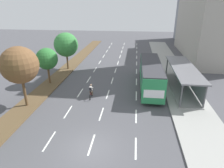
# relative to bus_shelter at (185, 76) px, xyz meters

# --- Properties ---
(ground_plane) EXTENTS (140.00, 140.00, 0.00)m
(ground_plane) POSITION_rel_bus_shelter_xyz_m (-9.53, -12.42, -1.87)
(ground_plane) COLOR #4C4C51
(median_strip) EXTENTS (2.60, 52.00, 0.12)m
(median_strip) POSITION_rel_bus_shelter_xyz_m (-17.83, 7.58, -1.81)
(median_strip) COLOR brown
(median_strip) RESTS_ON ground
(sidewalk_right) EXTENTS (4.50, 52.00, 0.15)m
(sidewalk_right) POSITION_rel_bus_shelter_xyz_m (-0.28, 7.58, -1.79)
(sidewalk_right) COLOR #9E9E99
(sidewalk_right) RESTS_ON ground
(lane_divider_left) EXTENTS (0.14, 49.23, 0.01)m
(lane_divider_left) POSITION_rel_bus_shelter_xyz_m (-13.03, 6.70, -1.86)
(lane_divider_left) COLOR white
(lane_divider_left) RESTS_ON ground
(lane_divider_center) EXTENTS (0.14, 49.23, 0.01)m
(lane_divider_center) POSITION_rel_bus_shelter_xyz_m (-9.53, 6.70, -1.86)
(lane_divider_center) COLOR white
(lane_divider_center) RESTS_ON ground
(lane_divider_right) EXTENTS (0.14, 49.23, 0.01)m
(lane_divider_right) POSITION_rel_bus_shelter_xyz_m (-6.03, 6.70, -1.86)
(lane_divider_right) COLOR white
(lane_divider_right) RESTS_ON ground
(bus_shelter) EXTENTS (2.90, 11.47, 2.86)m
(bus_shelter) POSITION_rel_bus_shelter_xyz_m (0.00, 0.00, 0.00)
(bus_shelter) COLOR gray
(bus_shelter) RESTS_ON sidewalk_right
(bus) EXTENTS (2.54, 11.29, 3.37)m
(bus) POSITION_rel_bus_shelter_xyz_m (-4.28, 0.16, 0.20)
(bus) COLOR #28844C
(bus) RESTS_ON ground
(cyclist) EXTENTS (0.46, 1.82, 1.71)m
(cyclist) POSITION_rel_bus_shelter_xyz_m (-11.35, -3.82, -1.08)
(cyclist) COLOR black
(cyclist) RESTS_ON ground
(median_tree_second) EXTENTS (3.78, 3.78, 6.42)m
(median_tree_second) POSITION_rel_bus_shelter_xyz_m (-17.86, -6.65, 2.78)
(median_tree_second) COLOR brown
(median_tree_second) RESTS_ON median_strip
(median_tree_third) EXTENTS (2.89, 2.89, 4.89)m
(median_tree_third) POSITION_rel_bus_shelter_xyz_m (-18.06, -0.13, 1.68)
(median_tree_third) COLOR brown
(median_tree_third) RESTS_ON median_strip
(median_tree_fourth) EXTENTS (3.90, 3.90, 6.02)m
(median_tree_fourth) POSITION_rel_bus_shelter_xyz_m (-17.62, 6.40, 2.32)
(median_tree_fourth) COLOR brown
(median_tree_fourth) RESTS_ON median_strip
(building_mid_right) EXTENTS (9.37, 14.53, 13.22)m
(building_mid_right) POSITION_rel_bus_shelter_xyz_m (8.66, 22.93, 4.75)
(building_mid_right) COLOR #A39E93
(building_mid_right) RESTS_ON ground
(building_far_right) EXTENTS (9.71, 13.05, 13.18)m
(building_far_right) POSITION_rel_bus_shelter_xyz_m (10.58, 35.84, 4.72)
(building_far_right) COLOR gray
(building_far_right) RESTS_ON ground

